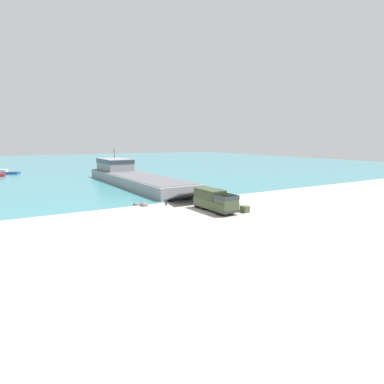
# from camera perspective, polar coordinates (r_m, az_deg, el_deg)

# --- Properties ---
(ground_plane) EXTENTS (240.00, 240.00, 0.00)m
(ground_plane) POSITION_cam_1_polar(r_m,az_deg,el_deg) (39.20, -1.53, -3.70)
(ground_plane) COLOR #9E998E
(water_surface) EXTENTS (240.00, 180.00, 0.01)m
(water_surface) POSITION_cam_1_polar(r_m,az_deg,el_deg) (131.58, -21.78, 5.05)
(water_surface) COLOR teal
(water_surface) RESTS_ON ground_plane
(landing_craft) EXTENTS (10.86, 43.36, 7.22)m
(landing_craft) POSITION_cam_1_polar(r_m,az_deg,el_deg) (67.06, -11.67, 3.17)
(landing_craft) COLOR gray
(landing_craft) RESTS_ON ground_plane
(military_truck) EXTENTS (2.80, 7.00, 2.76)m
(military_truck) POSITION_cam_1_polar(r_m,az_deg,el_deg) (39.21, 4.45, -1.52)
(military_truck) COLOR #3D4C33
(military_truck) RESTS_ON ground_plane
(soldier_on_ramp) EXTENTS (0.48, 0.33, 1.65)m
(soldier_on_ramp) POSITION_cam_1_polar(r_m,az_deg,el_deg) (40.49, 7.18, -1.96)
(soldier_on_ramp) COLOR #475638
(soldier_on_ramp) RESTS_ON ground_plane
(moored_boat_a) EXTENTS (7.45, 4.91, 1.35)m
(moored_boat_a) POSITION_cam_1_polar(r_m,az_deg,el_deg) (97.93, -32.08, 3.16)
(moored_boat_a) COLOR navy
(moored_boat_a) RESTS_ON ground_plane
(mooring_bollard) EXTENTS (0.34, 0.34, 0.85)m
(mooring_bollard) POSITION_cam_1_polar(r_m,az_deg,el_deg) (42.98, -4.96, -1.91)
(mooring_bollard) COLOR #333338
(mooring_bollard) RESTS_ON ground_plane
(cargo_crate) EXTENTS (0.87, 1.03, 0.84)m
(cargo_crate) POSITION_cam_1_polar(r_m,az_deg,el_deg) (39.17, 10.03, -3.23)
(cargo_crate) COLOR #475638
(cargo_crate) RESTS_ON ground_plane
(shoreline_rock_a) EXTENTS (0.90, 0.90, 0.90)m
(shoreline_rock_a) POSITION_cam_1_polar(r_m,az_deg,el_deg) (43.61, -10.56, -2.49)
(shoreline_rock_a) COLOR #66605B
(shoreline_rock_a) RESTS_ON ground_plane
(shoreline_rock_b) EXTENTS (1.20, 1.20, 1.20)m
(shoreline_rock_b) POSITION_cam_1_polar(r_m,az_deg,el_deg) (42.98, -9.13, -2.62)
(shoreline_rock_b) COLOR #66605B
(shoreline_rock_b) RESTS_ON ground_plane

